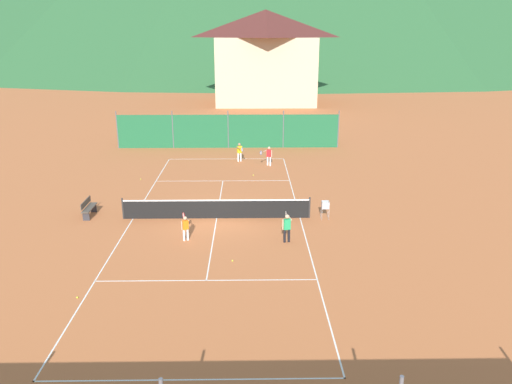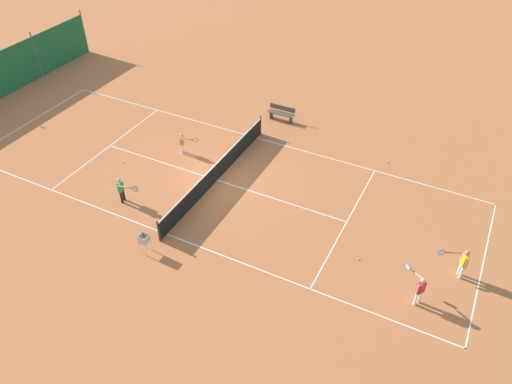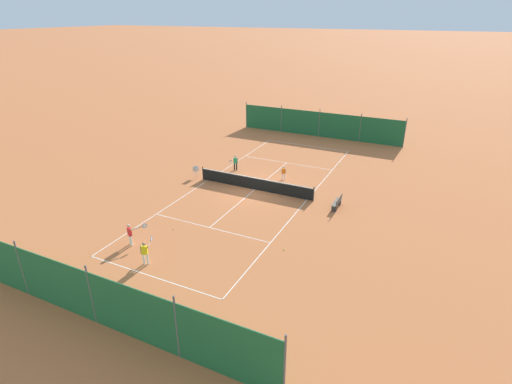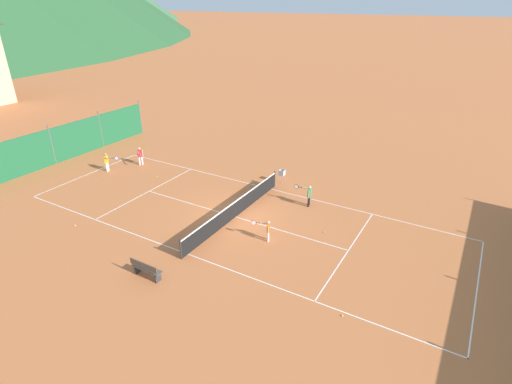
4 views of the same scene
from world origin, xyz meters
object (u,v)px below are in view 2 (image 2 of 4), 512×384
player_far_baseline (420,288)px  ball_hopper (144,240)px  tennis_ball_mid_court (123,162)px  tennis_ball_service_box (358,259)px  player_near_service (122,188)px  courtside_bench (282,113)px  tennis_net (217,172)px  player_near_baseline (463,262)px  tennis_ball_alley_left (142,103)px  tennis_ball_near_corner (388,162)px  player_far_service (183,142)px

player_far_baseline → ball_hopper: 10.40m
ball_hopper → tennis_ball_mid_court: bearing=-133.1°
tennis_ball_service_box → player_near_service: bearing=-82.7°
tennis_ball_service_box → ball_hopper: bearing=-65.9°
tennis_ball_service_box → courtside_bench: 10.89m
tennis_net → player_far_baseline: (2.94, 9.99, 0.26)m
player_near_service → player_near_baseline: bearing=99.2°
tennis_ball_alley_left → tennis_ball_mid_court: (5.26, 2.80, 0.00)m
tennis_ball_mid_court → tennis_ball_near_corner: size_ratio=1.00×
player_far_baseline → tennis_ball_service_box: bearing=-113.2°
tennis_ball_alley_left → tennis_ball_mid_court: 5.95m
player_near_service → tennis_ball_service_box: size_ratio=19.35×
tennis_ball_mid_court → tennis_ball_near_corner: same height
tennis_ball_mid_court → ball_hopper: 6.45m
player_near_baseline → tennis_ball_service_box: (0.93, -3.60, -0.73)m
ball_hopper → courtside_bench: 11.66m
player_near_baseline → courtside_bench: 12.97m
player_far_baseline → player_far_service: size_ratio=1.17×
tennis_ball_service_box → tennis_ball_near_corner: bearing=-173.8°
tennis_ball_near_corner → courtside_bench: size_ratio=0.04×
tennis_ball_near_corner → ball_hopper: 12.49m
player_near_service → tennis_ball_mid_court: player_near_service is taller
tennis_ball_alley_left → ball_hopper: size_ratio=0.07×
tennis_ball_alley_left → player_far_service: bearing=57.8°
player_far_service → tennis_ball_near_corner: size_ratio=16.97×
tennis_net → tennis_ball_mid_court: (0.92, -4.83, -0.47)m
tennis_ball_near_corner → ball_hopper: size_ratio=0.07×
player_far_service → ball_hopper: (6.50, 2.50, 0.00)m
tennis_net → ball_hopper: tennis_net is taller
player_far_service → courtside_bench: (-5.15, 3.03, -0.21)m
tennis_net → tennis_ball_near_corner: size_ratio=139.09×
ball_hopper → courtside_bench: ball_hopper is taller
tennis_net → player_far_service: bearing=-114.4°
player_near_service → tennis_ball_near_corner: 12.75m
tennis_ball_alley_left → ball_hopper: (9.64, 7.49, 0.63)m
player_near_service → tennis_net: bearing=138.1°
player_near_service → tennis_ball_alley_left: player_near_service is taller
tennis_net → tennis_ball_service_box: bearing=75.9°
tennis_net → player_far_service: size_ratio=8.20×
ball_hopper → tennis_ball_alley_left: bearing=-142.2°
tennis_ball_near_corner → ball_hopper: ball_hopper is taller
player_near_baseline → tennis_ball_service_box: bearing=-75.6°
player_near_service → tennis_ball_mid_court: (-2.31, -1.94, -0.71)m
tennis_net → tennis_ball_near_corner: 8.47m
tennis_ball_near_corner → courtside_bench: courtside_bench is taller
player_far_service → ball_hopper: size_ratio=1.26×
player_far_baseline → tennis_ball_alley_left: (-7.28, -17.62, -0.73)m
player_far_service → tennis_ball_mid_court: (2.11, -2.19, -0.62)m
courtside_bench → player_near_baseline: bearing=55.8°
tennis_ball_alley_left → player_near_baseline: bearing=74.2°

